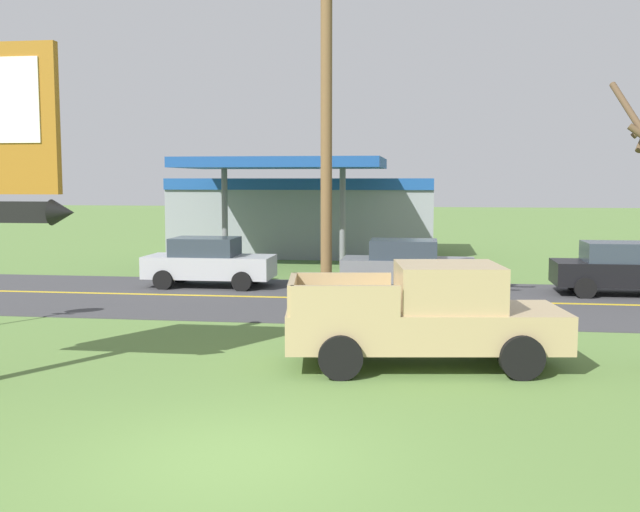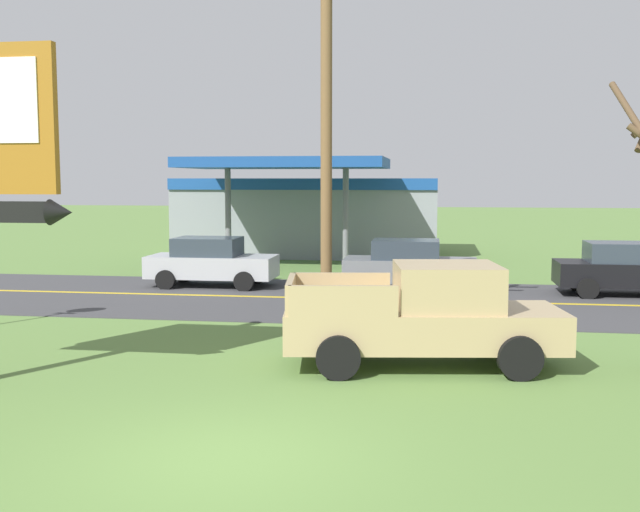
{
  "view_description": "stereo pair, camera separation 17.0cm",
  "coord_description": "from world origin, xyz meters",
  "px_view_note": "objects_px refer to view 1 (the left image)",
  "views": [
    {
      "loc": [
        2.41,
        -9.02,
        3.55
      ],
      "look_at": [
        0.0,
        8.0,
        1.8
      ],
      "focal_mm": 42.29,
      "sensor_mm": 36.0,
      "label": 1
    },
    {
      "loc": [
        2.58,
        -8.99,
        3.55
      ],
      "look_at": [
        0.0,
        8.0,
        1.8
      ],
      "focal_mm": 42.29,
      "sensor_mm": 36.0,
      "label": 2
    }
  ],
  "objects_px": {
    "gas_station": "(305,214)",
    "car_silver_near_lane": "(209,262)",
    "car_black_mid_lane": "(623,268)",
    "car_grey_far_lane": "(407,265)",
    "utility_pole": "(326,125)",
    "pickup_tan_parked_on_lawn": "(427,316)"
  },
  "relations": [
    {
      "from": "gas_station",
      "to": "car_black_mid_lane",
      "type": "relative_size",
      "value": 2.86
    },
    {
      "from": "utility_pole",
      "to": "car_grey_far_lane",
      "type": "height_order",
      "value": "utility_pole"
    },
    {
      "from": "gas_station",
      "to": "car_silver_near_lane",
      "type": "bearing_deg",
      "value": -97.23
    },
    {
      "from": "pickup_tan_parked_on_lawn",
      "to": "car_black_mid_lane",
      "type": "height_order",
      "value": "pickup_tan_parked_on_lawn"
    },
    {
      "from": "gas_station",
      "to": "car_silver_near_lane",
      "type": "xyz_separation_m",
      "value": [
        -1.43,
        -11.27,
        -1.11
      ]
    },
    {
      "from": "car_silver_near_lane",
      "to": "car_black_mid_lane",
      "type": "relative_size",
      "value": 1.0
    },
    {
      "from": "car_silver_near_lane",
      "to": "car_black_mid_lane",
      "type": "bearing_deg",
      "value": 0.0
    },
    {
      "from": "gas_station",
      "to": "pickup_tan_parked_on_lawn",
      "type": "height_order",
      "value": "gas_station"
    },
    {
      "from": "gas_station",
      "to": "car_silver_near_lane",
      "type": "height_order",
      "value": "gas_station"
    },
    {
      "from": "pickup_tan_parked_on_lawn",
      "to": "car_silver_near_lane",
      "type": "xyz_separation_m",
      "value": [
        -7.17,
        9.76,
        -0.13
      ]
    },
    {
      "from": "gas_station",
      "to": "car_black_mid_lane",
      "type": "height_order",
      "value": "gas_station"
    },
    {
      "from": "pickup_tan_parked_on_lawn",
      "to": "car_black_mid_lane",
      "type": "distance_m",
      "value": 11.43
    },
    {
      "from": "pickup_tan_parked_on_lawn",
      "to": "car_silver_near_lane",
      "type": "distance_m",
      "value": 12.11
    },
    {
      "from": "gas_station",
      "to": "car_grey_far_lane",
      "type": "height_order",
      "value": "gas_station"
    },
    {
      "from": "car_black_mid_lane",
      "to": "car_grey_far_lane",
      "type": "distance_m",
      "value": 6.58
    },
    {
      "from": "car_silver_near_lane",
      "to": "car_black_mid_lane",
      "type": "distance_m",
      "value": 13.12
    },
    {
      "from": "utility_pole",
      "to": "pickup_tan_parked_on_lawn",
      "type": "relative_size",
      "value": 1.65
    },
    {
      "from": "utility_pole",
      "to": "car_black_mid_lane",
      "type": "distance_m",
      "value": 11.53
    },
    {
      "from": "car_silver_near_lane",
      "to": "utility_pole",
      "type": "bearing_deg",
      "value": -55.3
    },
    {
      "from": "car_grey_far_lane",
      "to": "car_black_mid_lane",
      "type": "bearing_deg",
      "value": 0.0
    },
    {
      "from": "gas_station",
      "to": "car_silver_near_lane",
      "type": "relative_size",
      "value": 2.86
    },
    {
      "from": "car_silver_near_lane",
      "to": "gas_station",
      "type": "bearing_deg",
      "value": 82.77
    }
  ]
}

